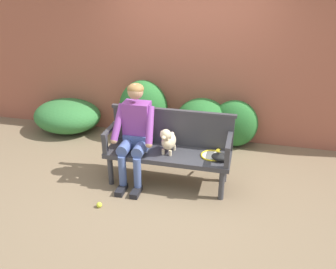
{
  "coord_description": "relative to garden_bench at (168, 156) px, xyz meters",
  "views": [
    {
      "loc": [
        0.94,
        -3.88,
        2.59
      ],
      "look_at": [
        0.0,
        0.0,
        0.71
      ],
      "focal_mm": 37.4,
      "sensor_mm": 36.0,
      "label": 1
    }
  ],
  "objects": [
    {
      "name": "tennis_ball",
      "position": [
        -0.68,
        -0.73,
        -0.37
      ],
      "size": [
        0.07,
        0.07,
        0.07
      ],
      "primitive_type": "sphere",
      "color": "#CCDB33",
      "rests_on": "ground"
    },
    {
      "name": "dog_on_bench",
      "position": [
        0.01,
        -0.03,
        0.24
      ],
      "size": [
        0.2,
        0.37,
        0.37
      ],
      "color": "beige",
      "rests_on": "garden_bench"
    },
    {
      "name": "hedge_bush_far_left",
      "position": [
        0.25,
        1.29,
        -0.02
      ],
      "size": [
        0.86,
        0.84,
        0.75
      ],
      "primitive_type": "ellipsoid",
      "color": "#286B2D",
      "rests_on": "ground"
    },
    {
      "name": "person_seated",
      "position": [
        -0.43,
        -0.02,
        0.33
      ],
      "size": [
        0.56,
        0.67,
        1.33
      ],
      "color": "black",
      "rests_on": "ground"
    },
    {
      "name": "garden_bench",
      "position": [
        0.0,
        0.0,
        0.0
      ],
      "size": [
        1.62,
        0.54,
        0.46
      ],
      "color": "#38383D",
      "rests_on": "ground"
    },
    {
      "name": "baseball_glove",
      "position": [
        0.68,
        -0.06,
        0.11
      ],
      "size": [
        0.22,
        0.18,
        0.09
      ],
      "primitive_type": "ellipsoid",
      "rotation": [
        0.0,
        0.0,
        -0.03
      ],
      "color": "black",
      "rests_on": "garden_bench"
    },
    {
      "name": "hedge_bush_far_right",
      "position": [
        0.77,
        1.32,
        -0.02
      ],
      "size": [
        0.73,
        0.48,
        0.77
      ],
      "primitive_type": "ellipsoid",
      "color": "#286B2D",
      "rests_on": "ground"
    },
    {
      "name": "tennis_racket",
      "position": [
        0.58,
        0.05,
        0.07
      ],
      "size": [
        0.37,
        0.58,
        0.03
      ],
      "color": "yellow",
      "rests_on": "garden_bench"
    },
    {
      "name": "brick_garden_fence",
      "position": [
        0.0,
        1.65,
        0.89
      ],
      "size": [
        8.0,
        0.3,
        2.58
      ],
      "primitive_type": "cube",
      "color": "#9E5642",
      "rests_on": "ground"
    },
    {
      "name": "hedge_bush_mid_right",
      "position": [
        -0.74,
        1.3,
        0.09
      ],
      "size": [
        0.82,
        0.67,
        0.99
      ],
      "primitive_type": "ellipsoid",
      "color": "#286B2D",
      "rests_on": "ground"
    },
    {
      "name": "hedge_bush_mid_left",
      "position": [
        -2.12,
        1.23,
        -0.12
      ],
      "size": [
        1.18,
        0.99,
        0.56
      ],
      "primitive_type": "ellipsoid",
      "color": "#337538",
      "rests_on": "ground"
    },
    {
      "name": "bench_armrest_right_end",
      "position": [
        0.77,
        -0.09,
        0.26
      ],
      "size": [
        0.06,
        0.54,
        0.28
      ],
      "color": "#38383D",
      "rests_on": "garden_bench"
    },
    {
      "name": "ground_plane",
      "position": [
        0.0,
        0.0,
        -0.4
      ],
      "size": [
        40.0,
        40.0,
        0.0
      ],
      "primitive_type": "plane",
      "color": "#7A664C"
    },
    {
      "name": "bench_armrest_left_end",
      "position": [
        -0.77,
        -0.09,
        0.26
      ],
      "size": [
        0.06,
        0.54,
        0.28
      ],
      "color": "#38383D",
      "rests_on": "garden_bench"
    },
    {
      "name": "bench_backrest",
      "position": [
        0.0,
        0.24,
        0.31
      ],
      "size": [
        1.66,
        0.06,
        0.5
      ],
      "color": "#38383D",
      "rests_on": "garden_bench"
    }
  ]
}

